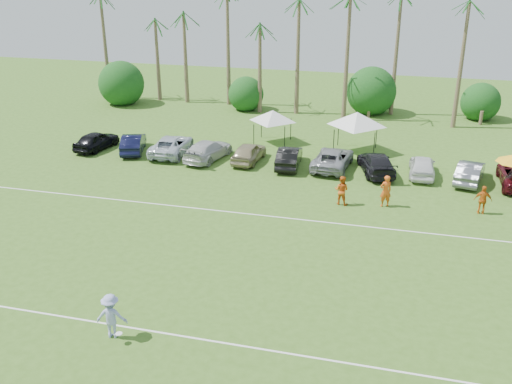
# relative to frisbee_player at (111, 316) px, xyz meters

# --- Properties ---
(ground) EXTENTS (120.00, 120.00, 0.00)m
(ground) POSITION_rel_frisbee_player_xyz_m (1.44, -1.32, -0.96)
(ground) COLOR #3A611D
(ground) RESTS_ON ground
(field_lines) EXTENTS (80.00, 12.10, 0.01)m
(field_lines) POSITION_rel_frisbee_player_xyz_m (1.44, 6.68, -0.95)
(field_lines) COLOR white
(field_lines) RESTS_ON ground
(palm_tree_0) EXTENTS (2.40, 2.40, 8.90)m
(palm_tree_0) POSITION_rel_frisbee_player_xyz_m (-20.56, 36.68, 6.52)
(palm_tree_0) COLOR brown
(palm_tree_0) RESTS_ON ground
(palm_tree_1) EXTENTS (2.40, 2.40, 9.90)m
(palm_tree_1) POSITION_rel_frisbee_player_xyz_m (-15.56, 36.68, 7.40)
(palm_tree_1) COLOR brown
(palm_tree_1) RESTS_ON ground
(palm_tree_2) EXTENTS (2.40, 2.40, 10.90)m
(palm_tree_2) POSITION_rel_frisbee_player_xyz_m (-10.56, 36.68, 8.26)
(palm_tree_2) COLOR brown
(palm_tree_2) RESTS_ON ground
(palm_tree_3) EXTENTS (2.40, 2.40, 11.90)m
(palm_tree_3) POSITION_rel_frisbee_player_xyz_m (-6.56, 36.68, 9.11)
(palm_tree_3) COLOR brown
(palm_tree_3) RESTS_ON ground
(palm_tree_4) EXTENTS (2.40, 2.40, 8.90)m
(palm_tree_4) POSITION_rel_frisbee_player_xyz_m (-2.56, 36.68, 6.52)
(palm_tree_4) COLOR brown
(palm_tree_4) RESTS_ON ground
(palm_tree_5) EXTENTS (2.40, 2.40, 9.90)m
(palm_tree_5) POSITION_rel_frisbee_player_xyz_m (1.44, 36.68, 7.40)
(palm_tree_5) COLOR brown
(palm_tree_5) RESTS_ON ground
(palm_tree_6) EXTENTS (2.40, 2.40, 10.90)m
(palm_tree_6) POSITION_rel_frisbee_player_xyz_m (5.44, 36.68, 8.26)
(palm_tree_6) COLOR brown
(palm_tree_6) RESTS_ON ground
(palm_tree_7) EXTENTS (2.40, 2.40, 11.90)m
(palm_tree_7) POSITION_rel_frisbee_player_xyz_m (9.44, 36.68, 9.11)
(palm_tree_7) COLOR brown
(palm_tree_7) RESTS_ON ground
(palm_tree_8) EXTENTS (2.40, 2.40, 8.90)m
(palm_tree_8) POSITION_rel_frisbee_player_xyz_m (14.44, 36.68, 6.52)
(palm_tree_8) COLOR brown
(palm_tree_8) RESTS_ON ground
(bush_tree_0) EXTENTS (4.00, 4.00, 4.00)m
(bush_tree_0) POSITION_rel_frisbee_player_xyz_m (-17.56, 37.68, 0.84)
(bush_tree_0) COLOR brown
(bush_tree_0) RESTS_ON ground
(bush_tree_1) EXTENTS (4.00, 4.00, 4.00)m
(bush_tree_1) POSITION_rel_frisbee_player_xyz_m (-4.56, 37.68, 0.84)
(bush_tree_1) COLOR brown
(bush_tree_1) RESTS_ON ground
(bush_tree_2) EXTENTS (4.00, 4.00, 4.00)m
(bush_tree_2) POSITION_rel_frisbee_player_xyz_m (7.44, 37.68, 0.84)
(bush_tree_2) COLOR brown
(bush_tree_2) RESTS_ON ground
(bush_tree_3) EXTENTS (4.00, 4.00, 4.00)m
(bush_tree_3) POSITION_rel_frisbee_player_xyz_m (17.44, 37.68, 0.84)
(bush_tree_3) COLOR brown
(bush_tree_3) RESTS_ON ground
(sideline_player_a) EXTENTS (0.86, 0.74, 1.99)m
(sideline_player_a) POSITION_rel_frisbee_player_xyz_m (9.90, 15.87, 0.04)
(sideline_player_a) COLOR #D45417
(sideline_player_a) RESTS_ON ground
(sideline_player_b) EXTENTS (1.02, 0.87, 1.83)m
(sideline_player_b) POSITION_rel_frisbee_player_xyz_m (7.29, 15.52, -0.04)
(sideline_player_b) COLOR #CE5816
(sideline_player_b) RESTS_ON ground
(sideline_player_c) EXTENTS (1.02, 0.43, 1.74)m
(sideline_player_c) POSITION_rel_frisbee_player_xyz_m (15.49, 16.18, -0.09)
(sideline_player_c) COLOR #CF6317
(sideline_player_c) RESTS_ON ground
(canopy_tent_left) EXTENTS (3.90, 3.90, 3.16)m
(canopy_tent_left) POSITION_rel_frisbee_player_xyz_m (0.42, 26.66, 1.75)
(canopy_tent_left) COLOR black
(canopy_tent_left) RESTS_ON ground
(canopy_tent_right) EXTENTS (4.61, 4.61, 3.74)m
(canopy_tent_right) POSITION_rel_frisbee_player_xyz_m (7.17, 25.85, 2.24)
(canopy_tent_right) COLOR black
(canopy_tent_right) RESTS_ON ground
(frisbee_player) EXTENTS (1.34, 0.94, 1.91)m
(frisbee_player) POSITION_rel_frisbee_player_xyz_m (0.00, 0.00, 0.00)
(frisbee_player) COLOR #99A2DA
(frisbee_player) RESTS_ON ground
(parked_car_0) EXTENTS (2.38, 4.45, 1.44)m
(parked_car_0) POSITION_rel_frisbee_player_xyz_m (-12.62, 21.54, -0.24)
(parked_car_0) COLOR black
(parked_car_0) RESTS_ON ground
(parked_car_1) EXTENTS (2.82, 4.63, 1.44)m
(parked_car_1) POSITION_rel_frisbee_player_xyz_m (-9.52, 21.67, -0.24)
(parked_car_1) COLOR black
(parked_car_1) RESTS_ON ground
(parked_car_2) EXTENTS (2.72, 5.32, 1.44)m
(parked_car_2) POSITION_rel_frisbee_player_xyz_m (-6.43, 21.89, -0.24)
(parked_car_2) COLOR silver
(parked_car_2) RESTS_ON ground
(parked_car_3) EXTENTS (2.99, 5.27, 1.44)m
(parked_car_3) POSITION_rel_frisbee_player_xyz_m (-3.34, 21.47, -0.24)
(parked_car_3) COLOR #BEBEBE
(parked_car_3) RESTS_ON ground
(parked_car_4) EXTENTS (1.99, 4.33, 1.44)m
(parked_car_4) POSITION_rel_frisbee_player_xyz_m (-0.25, 21.68, -0.24)
(parked_car_4) COLOR tan
(parked_car_4) RESTS_ON ground
(parked_car_5) EXTENTS (1.83, 4.47, 1.44)m
(parked_car_5) POSITION_rel_frisbee_player_xyz_m (2.85, 21.39, -0.24)
(parked_car_5) COLOR black
(parked_car_5) RESTS_ON ground
(parked_car_6) EXTENTS (2.79, 5.35, 1.44)m
(parked_car_6) POSITION_rel_frisbee_player_xyz_m (5.94, 21.86, -0.24)
(parked_car_6) COLOR gray
(parked_car_6) RESTS_ON ground
(parked_car_7) EXTENTS (3.27, 5.32, 1.44)m
(parked_car_7) POSITION_rel_frisbee_player_xyz_m (9.03, 21.60, -0.24)
(parked_car_7) COLOR black
(parked_car_7) RESTS_ON ground
(parked_car_8) EXTENTS (1.73, 4.24, 1.44)m
(parked_car_8) POSITION_rel_frisbee_player_xyz_m (12.13, 21.84, -0.24)
(parked_car_8) COLOR white
(parked_car_8) RESTS_ON ground
(parked_car_9) EXTENTS (2.43, 4.59, 1.44)m
(parked_car_9) POSITION_rel_frisbee_player_xyz_m (15.22, 21.41, -0.24)
(parked_car_9) COLOR slate
(parked_car_9) RESTS_ON ground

